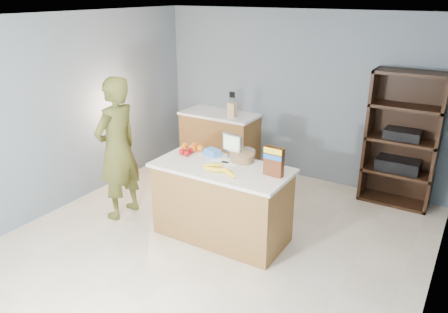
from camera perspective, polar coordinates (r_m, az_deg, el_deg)
The scene contains 15 objects.
floor at distance 5.07m, azimuth -2.10°, elevation -11.85°, with size 4.50×5.00×0.02m, color beige.
walls at distance 4.40m, azimuth -2.38°, elevation 6.54°, with size 4.52×5.02×2.51m.
counter_peninsula at distance 5.08m, azimuth -0.29°, elevation -6.34°, with size 1.56×0.76×0.90m.
back_cabinet at distance 7.14m, azimuth -0.54°, elevation 2.23°, with size 1.24×0.62×0.90m.
shelving_unit at distance 6.24m, azimuth 22.24°, elevation 1.82°, with size 0.90×0.40×1.80m.
person at distance 5.56m, azimuth -13.75°, elevation 0.97°, with size 0.66×0.43×1.80m, color #474A1D.
knife_block at distance 6.78m, azimuth 1.05°, elevation 6.20°, with size 0.12×0.10×0.31m.
envelopes at distance 4.98m, azimuth 0.10°, elevation -0.76°, with size 0.37×0.18×0.00m.
bananas at distance 4.73m, azimuth -0.62°, elevation -1.70°, with size 0.50×0.25×0.05m.
apples at distance 5.21m, azimuth -4.93°, elevation 0.60°, with size 0.16×0.18×0.08m.
oranges at distance 5.34m, azimuth -4.11°, elevation 1.16°, with size 0.29×0.25×0.08m.
blue_carton at distance 5.17m, azimuth -1.52°, elevation 0.53°, with size 0.18×0.12×0.08m, color blue.
salad_bowl at distance 5.01m, azimuth 2.41°, elevation 0.01°, with size 0.30×0.30×0.13m.
tv at distance 5.09m, azimuth 1.07°, elevation 1.60°, with size 0.28×0.12×0.28m.
cereal_box at distance 4.59m, azimuth 6.53°, elevation -0.38°, with size 0.22×0.09×0.32m.
Camera 1 is at (2.36, -3.55, 2.75)m, focal length 35.00 mm.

